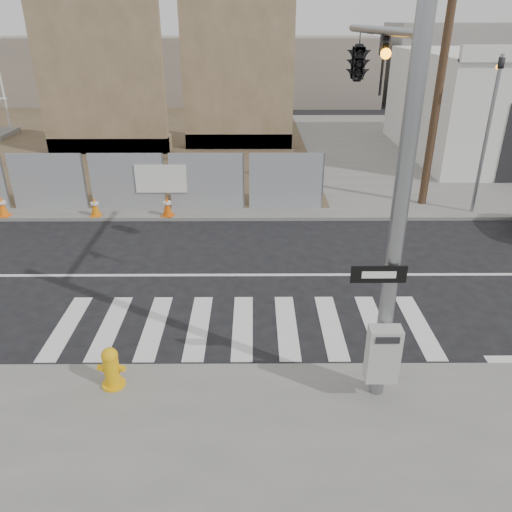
{
  "coord_description": "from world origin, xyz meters",
  "views": [
    {
      "loc": [
        0.25,
        -12.0,
        6.32
      ],
      "look_at": [
        0.31,
        -1.72,
        1.4
      ],
      "focal_mm": 35.0,
      "sensor_mm": 36.0,
      "label": 1
    }
  ],
  "objects_px": {
    "traffic_cone_c": "(95,206)",
    "signal_pole": "(369,106)",
    "fire_hydrant": "(111,367)",
    "traffic_cone_d": "(167,206)",
    "traffic_cone_b": "(2,206)"
  },
  "relations": [
    {
      "from": "traffic_cone_c",
      "to": "signal_pole",
      "type": "bearing_deg",
      "value": -39.16
    },
    {
      "from": "fire_hydrant",
      "to": "traffic_cone_d",
      "type": "relative_size",
      "value": 1.13
    },
    {
      "from": "signal_pole",
      "to": "traffic_cone_b",
      "type": "bearing_deg",
      "value": 150.08
    },
    {
      "from": "signal_pole",
      "to": "traffic_cone_b",
      "type": "height_order",
      "value": "signal_pole"
    },
    {
      "from": "traffic_cone_c",
      "to": "traffic_cone_d",
      "type": "distance_m",
      "value": 2.5
    },
    {
      "from": "fire_hydrant",
      "to": "traffic_cone_d",
      "type": "xyz_separation_m",
      "value": [
        -0.35,
        8.84,
        -0.05
      ]
    },
    {
      "from": "traffic_cone_b",
      "to": "traffic_cone_c",
      "type": "relative_size",
      "value": 1.1
    },
    {
      "from": "traffic_cone_b",
      "to": "traffic_cone_c",
      "type": "bearing_deg",
      "value": 0.25
    },
    {
      "from": "traffic_cone_b",
      "to": "fire_hydrant",
      "type": "bearing_deg",
      "value": -55.74
    },
    {
      "from": "fire_hydrant",
      "to": "traffic_cone_d",
      "type": "distance_m",
      "value": 8.85
    },
    {
      "from": "signal_pole",
      "to": "traffic_cone_b",
      "type": "xyz_separation_m",
      "value": [
        -10.89,
        6.27,
        -4.29
      ]
    },
    {
      "from": "traffic_cone_c",
      "to": "traffic_cone_d",
      "type": "bearing_deg",
      "value": -0.32
    },
    {
      "from": "traffic_cone_c",
      "to": "traffic_cone_d",
      "type": "xyz_separation_m",
      "value": [
        2.5,
        -0.01,
        0.02
      ]
    },
    {
      "from": "signal_pole",
      "to": "traffic_cone_c",
      "type": "xyz_separation_m",
      "value": [
        -7.71,
        6.28,
        -4.32
      ]
    },
    {
      "from": "fire_hydrant",
      "to": "traffic_cone_c",
      "type": "bearing_deg",
      "value": 131.83
    }
  ]
}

